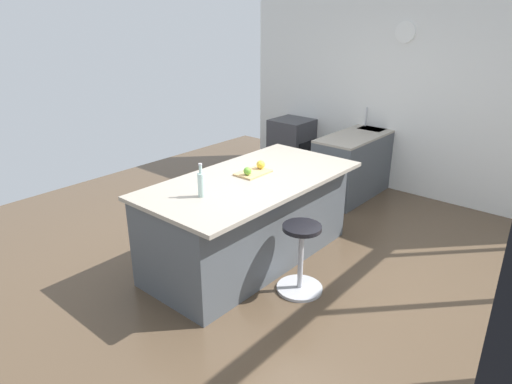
{
  "coord_description": "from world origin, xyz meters",
  "views": [
    {
      "loc": [
        3.32,
        2.62,
        2.48
      ],
      "look_at": [
        0.12,
        -0.13,
        0.79
      ],
      "focal_mm": 31.65,
      "sensor_mm": 36.0,
      "label": 1
    }
  ],
  "objects_px": {
    "apple_yellow": "(261,165)",
    "kitchen_island": "(249,218)",
    "apple_green": "(247,171)",
    "stool_by_window": "(301,260)",
    "oven_range": "(292,145)",
    "water_bottle": "(201,184)",
    "cutting_board": "(253,173)"
  },
  "relations": [
    {
      "from": "stool_by_window",
      "to": "water_bottle",
      "type": "xyz_separation_m",
      "value": [
        0.53,
        -0.74,
        0.74
      ]
    },
    {
      "from": "apple_yellow",
      "to": "kitchen_island",
      "type": "bearing_deg",
      "value": 8.92
    },
    {
      "from": "kitchen_island",
      "to": "apple_yellow",
      "type": "xyz_separation_m",
      "value": [
        -0.23,
        -0.04,
        0.53
      ]
    },
    {
      "from": "apple_green",
      "to": "water_bottle",
      "type": "height_order",
      "value": "water_bottle"
    },
    {
      "from": "stool_by_window",
      "to": "apple_green",
      "type": "xyz_separation_m",
      "value": [
        -0.13,
        -0.78,
        0.67
      ]
    },
    {
      "from": "oven_range",
      "to": "apple_yellow",
      "type": "relative_size",
      "value": 9.65
    },
    {
      "from": "apple_yellow",
      "to": "water_bottle",
      "type": "height_order",
      "value": "water_bottle"
    },
    {
      "from": "kitchen_island",
      "to": "water_bottle",
      "type": "height_order",
      "value": "water_bottle"
    },
    {
      "from": "oven_range",
      "to": "apple_yellow",
      "type": "distance_m",
      "value": 2.85
    },
    {
      "from": "apple_green",
      "to": "stool_by_window",
      "type": "bearing_deg",
      "value": 80.36
    },
    {
      "from": "oven_range",
      "to": "stool_by_window",
      "type": "relative_size",
      "value": 1.27
    },
    {
      "from": "kitchen_island",
      "to": "stool_by_window",
      "type": "bearing_deg",
      "value": 79.68
    },
    {
      "from": "oven_range",
      "to": "apple_green",
      "type": "xyz_separation_m",
      "value": [
        2.67,
        1.4,
        0.56
      ]
    },
    {
      "from": "oven_range",
      "to": "kitchen_island",
      "type": "bearing_deg",
      "value": 27.84
    },
    {
      "from": "stool_by_window",
      "to": "apple_green",
      "type": "bearing_deg",
      "value": -99.64
    },
    {
      "from": "stool_by_window",
      "to": "water_bottle",
      "type": "bearing_deg",
      "value": -54.61
    },
    {
      "from": "stool_by_window",
      "to": "cutting_board",
      "type": "relative_size",
      "value": 1.89
    },
    {
      "from": "oven_range",
      "to": "cutting_board",
      "type": "xyz_separation_m",
      "value": [
        2.56,
        1.38,
        0.51
      ]
    },
    {
      "from": "kitchen_island",
      "to": "apple_yellow",
      "type": "distance_m",
      "value": 0.58
    },
    {
      "from": "stool_by_window",
      "to": "water_bottle",
      "type": "distance_m",
      "value": 1.17
    },
    {
      "from": "oven_range",
      "to": "apple_green",
      "type": "distance_m",
      "value": 3.07
    },
    {
      "from": "stool_by_window",
      "to": "apple_yellow",
      "type": "xyz_separation_m",
      "value": [
        -0.37,
        -0.8,
        0.68
      ]
    },
    {
      "from": "oven_range",
      "to": "apple_yellow",
      "type": "xyz_separation_m",
      "value": [
        2.43,
        1.37,
        0.57
      ]
    },
    {
      "from": "stool_by_window",
      "to": "apple_green",
      "type": "relative_size",
      "value": 8.33
    },
    {
      "from": "cutting_board",
      "to": "stool_by_window",
      "type": "bearing_deg",
      "value": 73.18
    },
    {
      "from": "apple_green",
      "to": "kitchen_island",
      "type": "bearing_deg",
      "value": 130.0
    },
    {
      "from": "kitchen_island",
      "to": "apple_green",
      "type": "distance_m",
      "value": 0.52
    },
    {
      "from": "stool_by_window",
      "to": "oven_range",
      "type": "bearing_deg",
      "value": -142.2
    },
    {
      "from": "apple_green",
      "to": "apple_yellow",
      "type": "distance_m",
      "value": 0.24
    },
    {
      "from": "stool_by_window",
      "to": "cutting_board",
      "type": "bearing_deg",
      "value": -106.82
    },
    {
      "from": "apple_green",
      "to": "oven_range",
      "type": "bearing_deg",
      "value": -152.39
    },
    {
      "from": "oven_range",
      "to": "water_bottle",
      "type": "height_order",
      "value": "water_bottle"
    }
  ]
}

